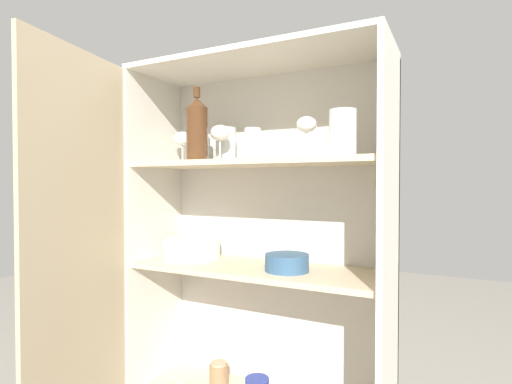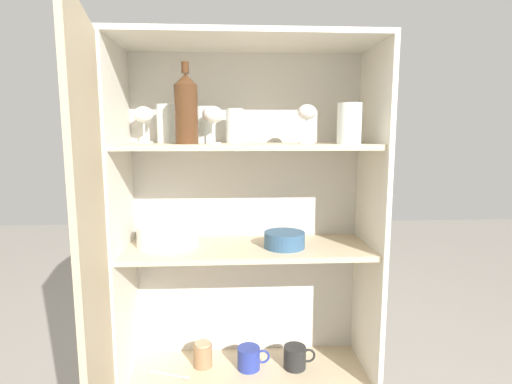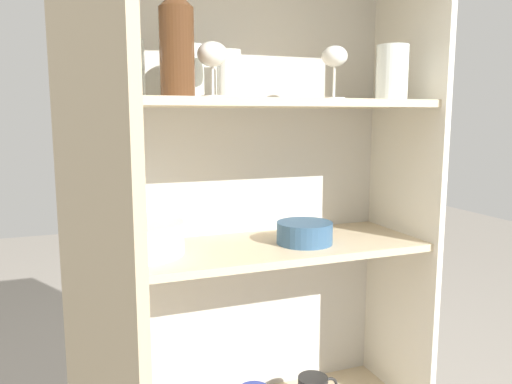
% 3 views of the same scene
% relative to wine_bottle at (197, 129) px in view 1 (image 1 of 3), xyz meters
% --- Properties ---
extents(cupboard_back_panel, '(0.95, 0.02, 1.52)m').
position_rel_wine_bottle_xyz_m(cupboard_back_panel, '(0.21, 0.23, -0.53)').
color(cupboard_back_panel, silver).
rests_on(cupboard_back_panel, ground_plane).
extents(cupboard_side_left, '(0.02, 0.35, 1.52)m').
position_rel_wine_bottle_xyz_m(cupboard_side_left, '(-0.25, 0.06, -0.53)').
color(cupboard_side_left, silver).
rests_on(cupboard_side_left, ground_plane).
extents(cupboard_side_right, '(0.02, 0.35, 1.52)m').
position_rel_wine_bottle_xyz_m(cupboard_side_right, '(0.68, 0.06, -0.53)').
color(cupboard_side_right, silver).
rests_on(cupboard_side_right, ground_plane).
extents(cupboard_top_panel, '(0.95, 0.35, 0.02)m').
position_rel_wine_bottle_xyz_m(cupboard_top_panel, '(0.21, 0.06, 0.24)').
color(cupboard_top_panel, silver).
rests_on(cupboard_top_panel, cupboard_side_left).
extents(shelf_board_middle, '(0.92, 0.31, 0.02)m').
position_rel_wine_bottle_xyz_m(shelf_board_middle, '(0.21, 0.06, -0.52)').
color(shelf_board_middle, beige).
extents(shelf_board_upper, '(0.92, 0.31, 0.02)m').
position_rel_wine_bottle_xyz_m(shelf_board_upper, '(0.21, 0.06, -0.13)').
color(shelf_board_upper, beige).
extents(cupboard_door, '(0.11, 0.47, 1.52)m').
position_rel_wine_bottle_xyz_m(cupboard_door, '(-0.22, -0.35, -0.53)').
color(cupboard_door, tan).
rests_on(cupboard_door, ground_plane).
extents(tumbler_glass_0, '(0.08, 0.08, 0.14)m').
position_rel_wine_bottle_xyz_m(tumbler_glass_0, '(-0.09, 0.14, -0.05)').
color(tumbler_glass_0, white).
rests_on(tumbler_glass_0, shelf_board_upper).
extents(tumbler_glass_1, '(0.08, 0.08, 0.14)m').
position_rel_wine_bottle_xyz_m(tumbler_glass_1, '(0.56, -0.03, -0.05)').
color(tumbler_glass_1, white).
rests_on(tumbler_glass_1, shelf_board_upper).
extents(tumbler_glass_2, '(0.06, 0.06, 0.13)m').
position_rel_wine_bottle_xyz_m(tumbler_glass_2, '(0.17, 0.13, -0.06)').
color(tumbler_glass_2, white).
rests_on(tumbler_glass_2, shelf_board_upper).
extents(tumbler_glass_3, '(0.08, 0.08, 0.14)m').
position_rel_wine_bottle_xyz_m(tumbler_glass_3, '(0.05, 0.12, -0.05)').
color(tumbler_glass_3, white).
rests_on(tumbler_glass_3, shelf_board_upper).
extents(wine_glass_0, '(0.07, 0.07, 0.13)m').
position_rel_wine_bottle_xyz_m(wine_glass_0, '(0.09, 0.02, -0.02)').
color(wine_glass_0, white).
rests_on(wine_glass_0, shelf_board_upper).
extents(wine_glass_1, '(0.07, 0.07, 0.14)m').
position_rel_wine_bottle_xyz_m(wine_glass_1, '(0.42, 0.03, -0.02)').
color(wine_glass_1, white).
rests_on(wine_glass_1, shelf_board_upper).
extents(wine_glass_2, '(0.08, 0.08, 0.14)m').
position_rel_wine_bottle_xyz_m(wine_glass_2, '(-0.18, 0.14, -0.02)').
color(wine_glass_2, white).
rests_on(wine_glass_2, shelf_board_upper).
extents(wine_bottle, '(0.08, 0.08, 0.27)m').
position_rel_wine_bottle_xyz_m(wine_bottle, '(0.00, 0.00, 0.00)').
color(wine_bottle, '#4C2D19').
rests_on(wine_bottle, shelf_board_upper).
extents(plate_stack_white, '(0.23, 0.23, 0.08)m').
position_rel_wine_bottle_xyz_m(plate_stack_white, '(-0.09, 0.09, -0.47)').
color(plate_stack_white, silver).
rests_on(plate_stack_white, shelf_board_middle).
extents(mixing_bowl_large, '(0.15, 0.15, 0.06)m').
position_rel_wine_bottle_xyz_m(mixing_bowl_large, '(0.35, 0.04, -0.47)').
color(mixing_bowl_large, '#33567A').
rests_on(mixing_bowl_large, shelf_board_middle).
extents(storage_jar, '(0.08, 0.08, 0.10)m').
position_rel_wine_bottle_xyz_m(storage_jar, '(0.03, 0.10, -0.97)').
color(storage_jar, '#99704C').
rests_on(storage_jar, shelf_board_lower).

